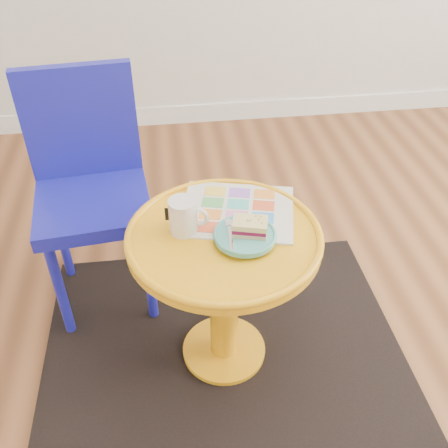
{
  "coord_description": "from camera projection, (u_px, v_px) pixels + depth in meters",
  "views": [
    {
      "loc": [
        -0.91,
        -1.02,
        1.51
      ],
      "look_at": [
        -0.75,
        0.12,
        0.6
      ],
      "focal_mm": 40.0,
      "sensor_mm": 36.0,
      "label": 1
    }
  ],
  "objects": [
    {
      "name": "plate",
      "position": [
        245.0,
        236.0,
        1.46
      ],
      "size": [
        0.18,
        0.18,
        0.02
      ],
      "color": "#4FA79E",
      "rests_on": "newspaper"
    },
    {
      "name": "rug",
      "position": [
        224.0,
        351.0,
        1.84
      ],
      "size": [
        1.31,
        1.11,
        0.01
      ],
      "primitive_type": "cube",
      "rotation": [
        0.0,
        0.0,
        -0.01
      ],
      "color": "black",
      "rests_on": "ground"
    },
    {
      "name": "mug",
      "position": [
        184.0,
        215.0,
        1.47
      ],
      "size": [
        0.12,
        0.08,
        0.11
      ],
      "rotation": [
        0.0,
        0.0,
        -0.35
      ],
      "color": "silver",
      "rests_on": "side_table"
    },
    {
      "name": "side_table",
      "position": [
        224.0,
        273.0,
        1.59
      ],
      "size": [
        0.59,
        0.59,
        0.56
      ],
      "color": "#EEA114",
      "rests_on": "ground"
    },
    {
      "name": "floor",
      "position": [
        433.0,
        356.0,
        1.82
      ],
      "size": [
        4.0,
        4.0,
        0.0
      ],
      "primitive_type": "plane",
      "color": "brown",
      "rests_on": "ground"
    },
    {
      "name": "chair",
      "position": [
        90.0,
        180.0,
        1.8
      ],
      "size": [
        0.44,
        0.44,
        0.9
      ],
      "rotation": [
        0.0,
        0.0,
        0.1
      ],
      "color": "#191BA5",
      "rests_on": "ground"
    },
    {
      "name": "newspaper",
      "position": [
        237.0,
        211.0,
        1.58
      ],
      "size": [
        0.41,
        0.37,
        0.01
      ],
      "primitive_type": "cube",
      "rotation": [
        0.0,
        0.0,
        -0.24
      ],
      "color": "silver",
      "rests_on": "side_table"
    },
    {
      "name": "room_walls",
      "position": [
        152.0,
        206.0,
        2.45
      ],
      "size": [
        4.0,
        4.0,
        4.0
      ],
      "color": "silver",
      "rests_on": "ground"
    },
    {
      "name": "cake_slice",
      "position": [
        250.0,
        226.0,
        1.44
      ],
      "size": [
        0.11,
        0.09,
        0.04
      ],
      "rotation": [
        0.0,
        0.0,
        -0.27
      ],
      "color": "#D3BC8C",
      "rests_on": "plate"
    },
    {
      "name": "fork",
      "position": [
        230.0,
        233.0,
        1.45
      ],
      "size": [
        0.03,
        0.14,
        0.0
      ],
      "rotation": [
        0.0,
        0.0,
        -0.08
      ],
      "color": "silver",
      "rests_on": "plate"
    }
  ]
}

